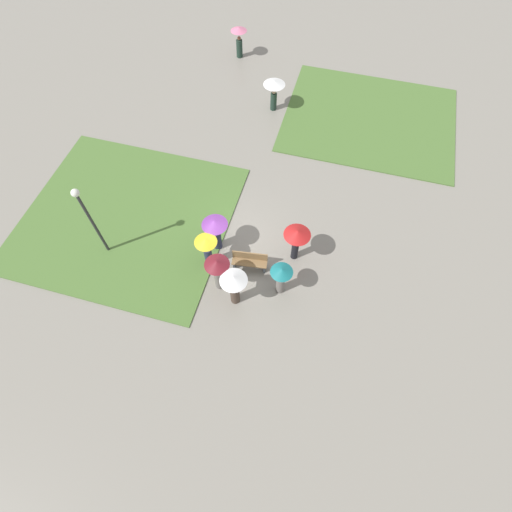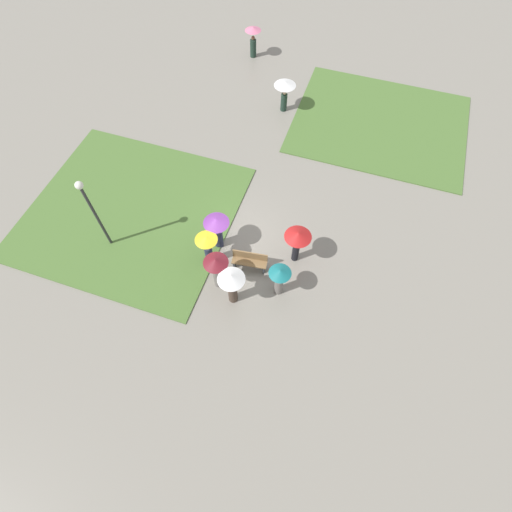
{
  "view_description": "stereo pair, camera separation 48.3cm",
  "coord_description": "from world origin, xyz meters",
  "px_view_note": "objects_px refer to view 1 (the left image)",
  "views": [
    {
      "loc": [
        3.37,
        -9.18,
        15.03
      ],
      "look_at": [
        1.06,
        -0.81,
        0.84
      ],
      "focal_mm": 28.0,
      "sensor_mm": 36.0,
      "label": 1
    },
    {
      "loc": [
        3.83,
        -9.04,
        15.03
      ],
      "look_at": [
        1.06,
        -0.81,
        0.84
      ],
      "focal_mm": 28.0,
      "sensor_mm": 36.0,
      "label": 2
    }
  ],
  "objects_px": {
    "park_bench": "(250,261)",
    "crowd_person_teal": "(281,277)",
    "crowd_person_white": "(234,284)",
    "crowd_person_purple": "(215,229)",
    "lone_walker_far_path": "(239,38)",
    "crowd_person_red": "(297,237)",
    "lone_walker_mid_plaza": "(274,89)",
    "crowd_person_maroon": "(218,270)",
    "crowd_person_yellow": "(207,248)",
    "lamp_post": "(88,214)"
  },
  "relations": [
    {
      "from": "crowd_person_white",
      "to": "crowd_person_purple",
      "type": "relative_size",
      "value": 1.04
    },
    {
      "from": "crowd_person_white",
      "to": "park_bench",
      "type": "bearing_deg",
      "value": 15.54
    },
    {
      "from": "lone_walker_far_path",
      "to": "crowd_person_red",
      "type": "bearing_deg",
      "value": -145.14
    },
    {
      "from": "lone_walker_far_path",
      "to": "lone_walker_mid_plaza",
      "type": "height_order",
      "value": "lone_walker_far_path"
    },
    {
      "from": "park_bench",
      "to": "crowd_person_teal",
      "type": "xyz_separation_m",
      "value": [
        1.52,
        -0.77,
        0.68
      ]
    },
    {
      "from": "crowd_person_red",
      "to": "crowd_person_purple",
      "type": "relative_size",
      "value": 1.02
    },
    {
      "from": "crowd_person_teal",
      "to": "lone_walker_far_path",
      "type": "bearing_deg",
      "value": 109.11
    },
    {
      "from": "crowd_person_white",
      "to": "crowd_person_purple",
      "type": "distance_m",
      "value": 2.78
    },
    {
      "from": "lamp_post",
      "to": "lone_walker_mid_plaza",
      "type": "distance_m",
      "value": 12.24
    },
    {
      "from": "crowd_person_red",
      "to": "lone_walker_far_path",
      "type": "bearing_deg",
      "value": 33.78
    },
    {
      "from": "crowd_person_teal",
      "to": "park_bench",
      "type": "bearing_deg",
      "value": 149.87
    },
    {
      "from": "lone_walker_mid_plaza",
      "to": "lone_walker_far_path",
      "type": "bearing_deg",
      "value": 108.16
    },
    {
      "from": "crowd_person_maroon",
      "to": "crowd_person_yellow",
      "type": "bearing_deg",
      "value": -65.86
    },
    {
      "from": "park_bench",
      "to": "crowd_person_yellow",
      "type": "height_order",
      "value": "crowd_person_yellow"
    },
    {
      "from": "park_bench",
      "to": "crowd_person_purple",
      "type": "distance_m",
      "value": 1.98
    },
    {
      "from": "crowd_person_yellow",
      "to": "lone_walker_far_path",
      "type": "bearing_deg",
      "value": 82.48
    },
    {
      "from": "crowd_person_maroon",
      "to": "lone_walker_mid_plaza",
      "type": "xyz_separation_m",
      "value": [
        -0.6,
        11.55,
        -0.03
      ]
    },
    {
      "from": "crowd_person_white",
      "to": "crowd_person_purple",
      "type": "bearing_deg",
      "value": 53.22
    },
    {
      "from": "crowd_person_red",
      "to": "lone_walker_mid_plaza",
      "type": "xyz_separation_m",
      "value": [
        -3.29,
        9.33,
        -0.24
      ]
    },
    {
      "from": "crowd_person_maroon",
      "to": "crowd_person_white",
      "type": "bearing_deg",
      "value": 133.07
    },
    {
      "from": "crowd_person_red",
      "to": "crowd_person_yellow",
      "type": "relative_size",
      "value": 1.07
    },
    {
      "from": "lamp_post",
      "to": "lone_walker_far_path",
      "type": "bearing_deg",
      "value": 84.64
    },
    {
      "from": "crowd_person_red",
      "to": "lone_walker_mid_plaza",
      "type": "height_order",
      "value": "crowd_person_red"
    },
    {
      "from": "lone_walker_far_path",
      "to": "lamp_post",
      "type": "bearing_deg",
      "value": -176.2
    },
    {
      "from": "lamp_post",
      "to": "crowd_person_purple",
      "type": "height_order",
      "value": "lamp_post"
    },
    {
      "from": "park_bench",
      "to": "lone_walker_mid_plaza",
      "type": "bearing_deg",
      "value": 91.02
    },
    {
      "from": "crowd_person_purple",
      "to": "crowd_person_yellow",
      "type": "bearing_deg",
      "value": 99.87
    },
    {
      "from": "crowd_person_purple",
      "to": "lone_walker_mid_plaza",
      "type": "relative_size",
      "value": 1.09
    },
    {
      "from": "crowd_person_teal",
      "to": "crowd_person_maroon",
      "type": "height_order",
      "value": "crowd_person_maroon"
    },
    {
      "from": "crowd_person_white",
      "to": "crowd_person_purple",
      "type": "xyz_separation_m",
      "value": [
        -1.53,
        2.32,
        -0.06
      ]
    },
    {
      "from": "lamp_post",
      "to": "crowd_person_white",
      "type": "distance_m",
      "value": 6.34
    },
    {
      "from": "park_bench",
      "to": "crowd_person_white",
      "type": "bearing_deg",
      "value": -101.76
    },
    {
      "from": "crowd_person_teal",
      "to": "lone_walker_mid_plaza",
      "type": "relative_size",
      "value": 0.98
    },
    {
      "from": "crowd_person_yellow",
      "to": "crowd_person_maroon",
      "type": "distance_m",
      "value": 1.22
    },
    {
      "from": "crowd_person_white",
      "to": "lone_walker_mid_plaza",
      "type": "distance_m",
      "value": 12.12
    },
    {
      "from": "park_bench",
      "to": "crowd_person_yellow",
      "type": "bearing_deg",
      "value": -177.36
    },
    {
      "from": "crowd_person_teal",
      "to": "crowd_person_purple",
      "type": "bearing_deg",
      "value": 153.32
    },
    {
      "from": "lamp_post",
      "to": "crowd_person_teal",
      "type": "bearing_deg",
      "value": 0.8
    },
    {
      "from": "park_bench",
      "to": "lone_walker_mid_plaza",
      "type": "relative_size",
      "value": 0.87
    },
    {
      "from": "crowd_person_teal",
      "to": "crowd_person_maroon",
      "type": "distance_m",
      "value": 2.52
    },
    {
      "from": "crowd_person_red",
      "to": "crowd_person_maroon",
      "type": "height_order",
      "value": "crowd_person_maroon"
    },
    {
      "from": "crowd_person_maroon",
      "to": "crowd_person_purple",
      "type": "relative_size",
      "value": 1.03
    },
    {
      "from": "crowd_person_maroon",
      "to": "park_bench",
      "type": "bearing_deg",
      "value": -143.91
    },
    {
      "from": "crowd_person_white",
      "to": "crowd_person_yellow",
      "type": "relative_size",
      "value": 1.09
    },
    {
      "from": "lamp_post",
      "to": "lone_walker_far_path",
      "type": "distance_m",
      "value": 15.67
    },
    {
      "from": "crowd_person_teal",
      "to": "crowd_person_yellow",
      "type": "xyz_separation_m",
      "value": [
        -3.26,
        0.46,
        0.09
      ]
    },
    {
      "from": "crowd_person_white",
      "to": "crowd_person_purple",
      "type": "height_order",
      "value": "crowd_person_white"
    },
    {
      "from": "crowd_person_white",
      "to": "crowd_person_maroon",
      "type": "height_order",
      "value": "crowd_person_white"
    },
    {
      "from": "lamp_post",
      "to": "crowd_person_red",
      "type": "relative_size",
      "value": 2.06
    },
    {
      "from": "crowd_person_teal",
      "to": "crowd_person_white",
      "type": "bearing_deg",
      "value": -153.53
    }
  ]
}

